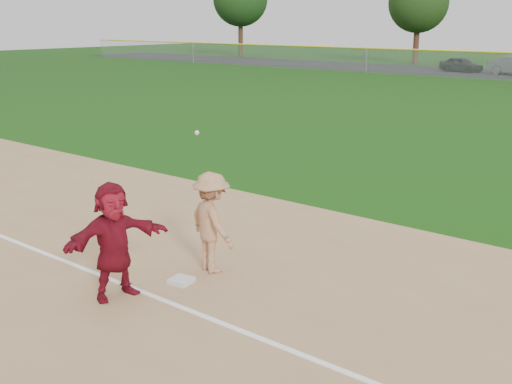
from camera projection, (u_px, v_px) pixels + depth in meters
The scene contains 7 objects.
ground at pixel (199, 286), 10.65m from camera, with size 160.00×160.00×0.00m, color #15440D.
foul_line at pixel (163, 300), 10.05m from camera, with size 60.00×0.10×0.01m, color white.
first_base at pixel (181, 281), 10.70m from camera, with size 0.35×0.35×0.08m, color silver.
base_runner at pixel (114, 241), 9.96m from camera, with size 1.73×0.55×1.87m, color maroon.
car_left at pixel (461, 64), 53.55m from camera, with size 1.47×3.65×1.24m, color black.
first_base_play at pixel (212, 222), 11.01m from camera, with size 1.28×0.95×2.53m.
tree_1 at pixel (419, 3), 62.12m from camera, with size 5.80×5.80×8.75m.
Camera 1 is at (7.02, -7.01, 4.28)m, focal length 45.00 mm.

